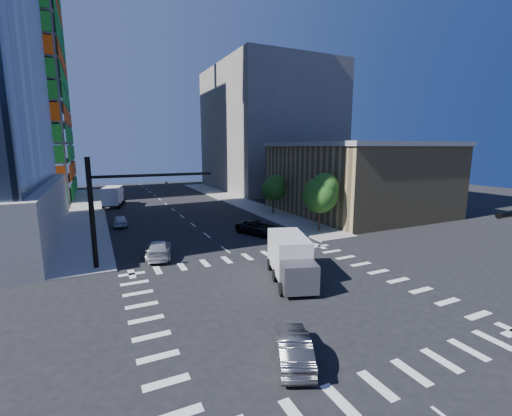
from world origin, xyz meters
TOP-DOWN VIEW (x-y plane):
  - ground at (0.00, 0.00)m, footprint 160.00×160.00m
  - road_markings at (0.00, 0.00)m, footprint 20.00×20.00m
  - sidewalk_ne at (12.50, 40.00)m, footprint 5.00×60.00m
  - sidewalk_nw at (-12.50, 40.00)m, footprint 5.00×60.00m
  - commercial_building at (25.00, 22.00)m, footprint 20.50×22.50m
  - bg_building_ne at (27.00, 55.00)m, footprint 24.00×30.00m
  - signal_mast_nw at (-10.00, 11.50)m, footprint 10.20×0.40m
  - tree_south at (12.63, 13.90)m, footprint 4.16×4.16m
  - tree_north at (12.93, 25.90)m, footprint 3.54×3.52m
  - car_nb_far at (5.56, 16.13)m, footprint 4.56×6.07m
  - car_sb_near at (-6.31, 12.35)m, footprint 3.18×5.59m
  - car_sb_mid at (-8.50, 27.08)m, footprint 1.99×4.27m
  - car_sb_cross at (-3.34, -6.00)m, footprint 3.11×4.55m
  - box_truck_near at (1.60, 2.29)m, footprint 4.53×6.78m
  - box_truck_far at (-8.31, 43.64)m, footprint 4.12×6.91m

SIDE VIEW (x-z plane):
  - ground at x=0.00m, z-range 0.00..0.00m
  - road_markings at x=0.00m, z-range 0.00..0.01m
  - sidewalk_ne at x=12.50m, z-range 0.00..0.15m
  - sidewalk_nw at x=-12.50m, z-range 0.00..0.15m
  - car_sb_mid at x=-8.50m, z-range 0.00..1.41m
  - car_sb_cross at x=-3.34m, z-range 0.00..1.42m
  - car_sb_near at x=-6.31m, z-range 0.00..1.53m
  - car_nb_far at x=5.56m, z-range 0.00..1.53m
  - box_truck_near at x=1.60m, z-range -0.19..3.10m
  - box_truck_far at x=-8.31m, z-range -0.19..3.19m
  - tree_north at x=12.93m, z-range 1.10..6.88m
  - tree_south at x=12.63m, z-range 1.27..8.10m
  - commercial_building at x=25.00m, z-range 0.01..10.61m
  - signal_mast_nw at x=-10.00m, z-range 0.99..9.99m
  - bg_building_ne at x=27.00m, z-range 0.00..28.00m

